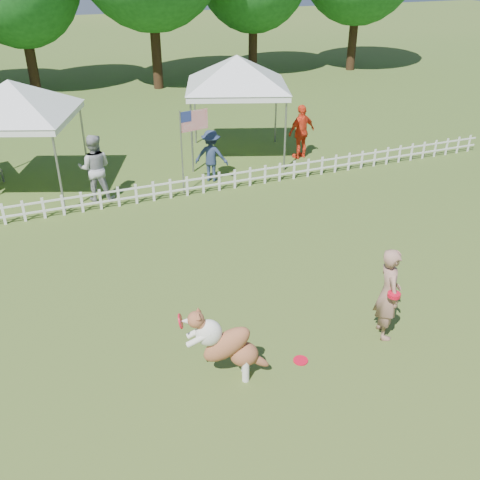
% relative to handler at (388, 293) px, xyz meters
% --- Properties ---
extents(ground, '(120.00, 120.00, 0.00)m').
position_rel_handler_xyz_m(ground, '(-1.75, 0.55, -0.91)').
color(ground, '#2C551A').
rests_on(ground, ground).
extents(picket_fence, '(22.00, 0.08, 0.60)m').
position_rel_handler_xyz_m(picket_fence, '(-1.75, 7.55, -0.61)').
color(picket_fence, white).
rests_on(picket_fence, ground).
extents(handler, '(0.61, 0.76, 1.81)m').
position_rel_handler_xyz_m(handler, '(0.00, 0.00, 0.00)').
color(handler, '#9E705E').
rests_on(handler, ground).
extents(dog, '(1.39, 0.84, 1.36)m').
position_rel_handler_xyz_m(dog, '(-3.10, 0.02, -0.22)').
color(dog, brown).
rests_on(dog, ground).
extents(frisbee_on_turf, '(0.30, 0.30, 0.02)m').
position_rel_handler_xyz_m(frisbee_on_turf, '(-1.79, -0.11, -0.89)').
color(frisbee_on_turf, red).
rests_on(frisbee_on_turf, ground).
extents(canopy_tent_left, '(4.02, 4.02, 3.22)m').
position_rel_handler_xyz_m(canopy_tent_left, '(-5.78, 9.62, 0.70)').
color(canopy_tent_left, white).
rests_on(canopy_tent_left, ground).
extents(canopy_tent_right, '(4.12, 4.12, 3.33)m').
position_rel_handler_xyz_m(canopy_tent_right, '(1.15, 10.25, 0.76)').
color(canopy_tent_right, white).
rests_on(canopy_tent_right, ground).
extents(flag_pole, '(0.95, 0.30, 2.47)m').
position_rel_handler_xyz_m(flag_pole, '(-1.54, 7.75, 0.33)').
color(flag_pole, gray).
rests_on(flag_pole, ground).
extents(spectator_a, '(1.10, 0.96, 1.93)m').
position_rel_handler_xyz_m(spectator_a, '(-3.95, 8.26, 0.06)').
color(spectator_a, '#9FA0A4').
rests_on(spectator_a, ground).
extents(spectator_b, '(1.19, 1.04, 1.60)m').
position_rel_handler_xyz_m(spectator_b, '(-0.43, 8.43, -0.10)').
color(spectator_b, '#253351').
rests_on(spectator_b, ground).
extents(spectator_c, '(1.15, 0.68, 1.84)m').
position_rel_handler_xyz_m(spectator_c, '(3.13, 9.26, 0.01)').
color(spectator_c, red).
rests_on(spectator_c, ground).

